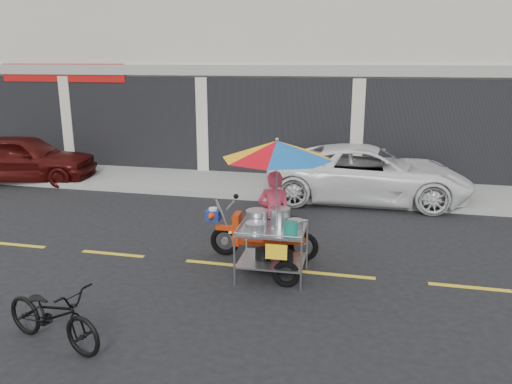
% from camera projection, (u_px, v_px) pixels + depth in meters
% --- Properties ---
extents(ground, '(90.00, 90.00, 0.00)m').
position_uv_depth(ground, '(338.00, 275.00, 8.07)').
color(ground, black).
extents(sidewalk, '(45.00, 3.00, 0.15)m').
position_uv_depth(sidewalk, '(353.00, 189.00, 13.23)').
color(sidewalk, gray).
rests_on(sidewalk, ground).
extents(shophouse_block, '(36.00, 8.11, 10.40)m').
position_uv_depth(shophouse_block, '(453.00, 33.00, 16.34)').
color(shophouse_block, beige).
rests_on(shophouse_block, ground).
extents(centerline, '(42.00, 0.10, 0.01)m').
position_uv_depth(centerline, '(338.00, 275.00, 8.07)').
color(centerline, gold).
rests_on(centerline, ground).
extents(maroon_sedan, '(4.26, 2.43, 1.37)m').
position_uv_depth(maroon_sedan, '(22.00, 158.00, 14.16)').
color(maroon_sedan, '#3E0B09').
rests_on(maroon_sedan, ground).
extents(white_pickup, '(4.96, 2.40, 1.36)m').
position_uv_depth(white_pickup, '(369.00, 173.00, 12.24)').
color(white_pickup, white).
rests_on(white_pickup, ground).
extents(near_bicycle, '(1.63, 0.93, 0.81)m').
position_uv_depth(near_bicycle, '(53.00, 315.00, 6.00)').
color(near_bicycle, black).
rests_on(near_bicycle, ground).
extents(food_vendor_rig, '(2.25, 1.76, 2.25)m').
position_uv_depth(food_vendor_rig, '(274.00, 187.00, 7.97)').
color(food_vendor_rig, black).
rests_on(food_vendor_rig, ground).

